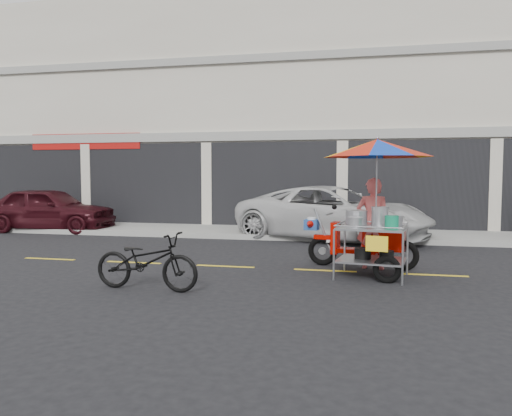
% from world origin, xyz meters
% --- Properties ---
extents(ground, '(90.00, 90.00, 0.00)m').
position_xyz_m(ground, '(0.00, 0.00, 0.00)').
color(ground, black).
extents(sidewalk, '(45.00, 3.00, 0.15)m').
position_xyz_m(sidewalk, '(0.00, 5.50, 0.07)').
color(sidewalk, gray).
rests_on(sidewalk, ground).
extents(shophouse_block, '(36.00, 8.11, 10.40)m').
position_xyz_m(shophouse_block, '(2.82, 10.59, 4.24)').
color(shophouse_block, beige).
rests_on(shophouse_block, ground).
extents(centerline, '(42.00, 0.10, 0.01)m').
position_xyz_m(centerline, '(0.00, 0.00, 0.00)').
color(centerline, gold).
rests_on(centerline, ground).
extents(maroon_sedan, '(4.32, 2.00, 1.43)m').
position_xyz_m(maroon_sedan, '(-9.30, 4.70, 0.72)').
color(maroon_sedan, black).
rests_on(maroon_sedan, ground).
extents(white_pickup, '(5.99, 4.16, 1.52)m').
position_xyz_m(white_pickup, '(-0.14, 4.57, 0.76)').
color(white_pickup, silver).
rests_on(white_pickup, ground).
extents(near_bicycle, '(1.82, 0.73, 0.94)m').
position_xyz_m(near_bicycle, '(-2.68, -2.22, 0.47)').
color(near_bicycle, black).
rests_on(near_bicycle, ground).
extents(food_vendor_rig, '(2.53, 2.29, 2.55)m').
position_xyz_m(food_vendor_rig, '(0.89, -0.09, 1.60)').
color(food_vendor_rig, black).
rests_on(food_vendor_rig, ground).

